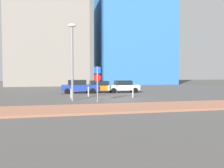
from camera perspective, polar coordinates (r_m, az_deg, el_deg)
The scene contains 14 objects.
ground_plane at distance 20.85m, azimuth -0.18°, elevation -3.85°, with size 120.00×120.00×0.00m, color #4C4947.
sidewalk_brick at distance 15.29m, azimuth 4.41°, elevation -5.95°, with size 40.00×3.77×0.14m, color #9E664C.
parked_car_blue at distance 27.62m, azimuth -8.26°, elevation -0.59°, with size 4.47×2.19×1.60m.
parked_car_orange at distance 28.15m, azimuth -2.91°, elevation -0.64°, with size 4.59×1.91×1.46m.
parked_car_white at distance 28.29m, azimuth 2.83°, elevation -0.57°, with size 4.05×2.03×1.51m.
parking_sign_post at distance 18.68m, azimuth -3.72°, elevation 1.09°, with size 0.60×0.13×2.94m.
parking_meter at distance 21.82m, azimuth 1.26°, elevation -0.98°, with size 0.18×0.14×1.53m.
street_lamp at distance 19.96m, azimuth -10.03°, elevation 7.16°, with size 0.70×0.36×6.66m.
traffic_bollard_near at distance 23.04m, azimuth -5.98°, elevation -1.98°, with size 0.13×0.13×1.02m, color #B7B7BC.
traffic_bollard_mid at distance 21.89m, azimuth -10.31°, elevation -2.40°, with size 0.14×0.14×0.91m, color #B7B7BC.
traffic_bollard_far at distance 22.21m, azimuth 5.31°, elevation -2.14°, with size 0.13×0.13×1.02m, color #B7B7BC.
traffic_bollard_edge at distance 20.41m, azimuth -3.75°, elevation -2.80°, with size 0.14×0.14×0.85m, color black.
building_colorful_midrise at distance 56.09m, azimuth 5.26°, elevation 16.00°, with size 16.72×14.17×30.72m, color #3372BF.
building_under_construction at distance 51.13m, azimuth -15.49°, elevation 12.06°, with size 15.44×14.75×21.68m, color gray.
Camera 1 is at (-4.37, -20.25, 2.34)m, focal length 36.15 mm.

